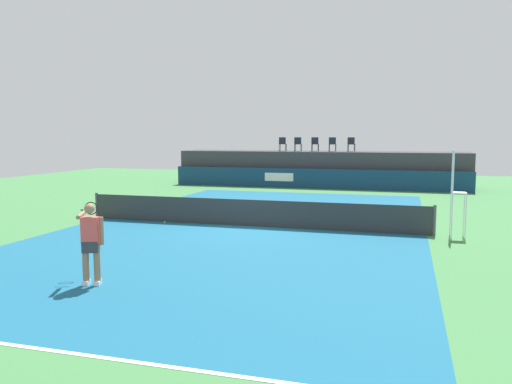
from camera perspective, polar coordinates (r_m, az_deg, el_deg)
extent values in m
plane|color=#3D7A42|center=(21.08, 1.67, -2.44)|extent=(48.00, 48.00, 0.00)
cube|color=#16597A|center=(18.23, -0.74, -3.82)|extent=(12.00, 22.00, 0.00)
cube|color=white|center=(8.76, -23.21, -15.68)|extent=(12.00, 0.10, 0.00)
cube|color=navy|center=(31.21, 6.58, 1.48)|extent=(18.00, 0.20, 1.20)
cube|color=white|center=(31.55, 2.57, 1.68)|extent=(1.80, 0.02, 0.50)
cube|color=#38383D|center=(32.95, 7.13, 2.60)|extent=(18.00, 2.80, 2.20)
cylinder|color=#1E232D|center=(33.40, 3.40, 4.95)|extent=(0.04, 0.04, 0.44)
cylinder|color=#1E232D|center=(33.46, 2.71, 4.96)|extent=(0.04, 0.04, 0.44)
cylinder|color=#1E232D|center=(33.00, 3.29, 4.93)|extent=(0.04, 0.04, 0.44)
cylinder|color=#1E232D|center=(33.06, 2.59, 4.94)|extent=(0.04, 0.04, 0.44)
cube|color=#1E232D|center=(33.22, 3.00, 5.35)|extent=(0.47, 0.47, 0.03)
cube|color=#1E232D|center=(33.02, 2.94, 5.73)|extent=(0.44, 0.06, 0.42)
cylinder|color=#1E232D|center=(33.10, 5.10, 4.92)|extent=(0.04, 0.04, 0.44)
cylinder|color=#1E232D|center=(33.16, 4.41, 4.93)|extent=(0.04, 0.04, 0.44)
cylinder|color=#1E232D|center=(32.70, 5.00, 4.91)|extent=(0.04, 0.04, 0.44)
cylinder|color=#1E232D|center=(32.76, 4.30, 4.92)|extent=(0.04, 0.04, 0.44)
cube|color=#1E232D|center=(32.93, 4.71, 5.33)|extent=(0.47, 0.47, 0.03)
cube|color=#1E232D|center=(32.72, 4.66, 5.72)|extent=(0.44, 0.05, 0.42)
cylinder|color=#1E232D|center=(33.14, 6.98, 4.90)|extent=(0.04, 0.04, 0.44)
cylinder|color=#1E232D|center=(33.18, 6.28, 4.91)|extent=(0.04, 0.04, 0.44)
cylinder|color=#1E232D|center=(32.74, 6.91, 4.89)|extent=(0.04, 0.04, 0.44)
cylinder|color=#1E232D|center=(32.78, 6.20, 4.90)|extent=(0.04, 0.04, 0.44)
cube|color=#1E232D|center=(32.96, 6.60, 5.31)|extent=(0.47, 0.47, 0.03)
cube|color=#1E232D|center=(32.75, 6.56, 5.70)|extent=(0.44, 0.05, 0.42)
cylinder|color=#1E232D|center=(33.01, 8.87, 4.87)|extent=(0.04, 0.04, 0.44)
cylinder|color=#1E232D|center=(33.04, 8.17, 4.88)|extent=(0.04, 0.04, 0.44)
cylinder|color=#1E232D|center=(32.61, 8.83, 4.85)|extent=(0.04, 0.04, 0.44)
cylinder|color=#1E232D|center=(32.63, 8.12, 4.87)|extent=(0.04, 0.04, 0.44)
cube|color=#1E232D|center=(32.82, 8.50, 5.28)|extent=(0.47, 0.47, 0.03)
cube|color=#1E232D|center=(32.61, 8.49, 5.67)|extent=(0.44, 0.06, 0.42)
cylinder|color=#1E232D|center=(33.10, 10.94, 4.84)|extent=(0.04, 0.04, 0.44)
cylinder|color=#1E232D|center=(33.15, 10.24, 4.85)|extent=(0.04, 0.04, 0.44)
cylinder|color=#1E232D|center=(32.70, 10.86, 4.82)|extent=(0.04, 0.04, 0.44)
cylinder|color=#1E232D|center=(32.75, 10.16, 4.84)|extent=(0.04, 0.04, 0.44)
cube|color=#1E232D|center=(32.92, 10.56, 5.24)|extent=(0.45, 0.45, 0.03)
cube|color=#1E232D|center=(32.71, 10.52, 5.63)|extent=(0.44, 0.03, 0.42)
cylinder|color=white|center=(17.24, 22.28, -2.53)|extent=(0.04, 0.04, 1.40)
cylinder|color=white|center=(17.63, 22.11, -2.33)|extent=(0.04, 0.04, 1.40)
cylinder|color=white|center=(17.19, 20.94, -2.50)|extent=(0.04, 0.04, 1.40)
cylinder|color=white|center=(17.58, 20.80, -2.30)|extent=(0.04, 0.04, 1.40)
cube|color=white|center=(17.32, 21.63, -0.08)|extent=(0.45, 0.45, 0.03)
cube|color=white|center=(17.24, 21.03, 2.19)|extent=(0.04, 0.44, 1.33)
cube|color=#2D2D2D|center=(18.16, -0.74, -2.35)|extent=(12.40, 0.02, 0.95)
cylinder|color=#4C4C51|center=(20.82, -17.28, -1.45)|extent=(0.10, 0.10, 1.00)
cylinder|color=#4C4C51|center=(17.39, 19.21, -3.00)|extent=(0.10, 0.10, 1.00)
cube|color=white|center=(11.74, -17.18, -9.58)|extent=(0.20, 0.28, 0.10)
cylinder|color=#997051|center=(11.63, -17.26, -7.40)|extent=(0.14, 0.14, 0.82)
cube|color=white|center=(11.81, -18.32, -9.53)|extent=(0.20, 0.28, 0.10)
cylinder|color=#997051|center=(11.69, -18.40, -7.36)|extent=(0.14, 0.14, 0.82)
cube|color=#333338|center=(11.59, -17.89, -5.79)|extent=(0.39, 0.32, 0.24)
cube|color=#E54C47|center=(11.52, -17.95, -4.04)|extent=(0.41, 0.31, 0.56)
sphere|color=#997051|center=(11.45, -18.03, -1.78)|extent=(0.22, 0.22, 0.22)
cylinder|color=#997051|center=(11.46, -16.79, -4.16)|extent=(0.09, 0.09, 0.60)
cylinder|color=#997051|center=(11.79, -18.77, -2.33)|extent=(0.28, 0.60, 0.14)
cylinder|color=black|center=(12.19, -18.22, -1.92)|extent=(0.29, 0.13, 0.03)
torus|color=black|center=(12.46, -17.86, -1.73)|extent=(0.30, 0.12, 0.30)
sphere|color=#D8EA33|center=(19.16, -10.13, -3.31)|extent=(0.07, 0.07, 0.07)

